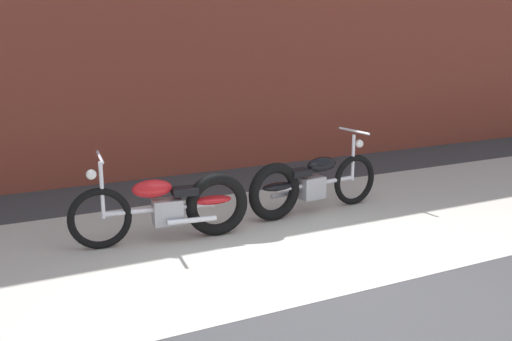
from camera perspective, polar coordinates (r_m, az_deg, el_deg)
name	(u,v)px	position (r m, az deg, el deg)	size (l,w,h in m)	color
ground_plane	(346,295)	(5.49, 8.62, -11.70)	(80.00, 80.00, 0.00)	#38383A
sidewalk_slab	(257,236)	(6.87, 0.07, -6.28)	(36.00, 3.50, 0.01)	#B2ADA3
brick_building_wall	(155,11)	(9.67, -9.61, 14.83)	(36.00, 0.50, 5.18)	brown
motorcycle_red	(174,206)	(6.69, -7.83, -3.39)	(2.00, 0.63, 1.03)	black
motorcycle_black	(306,184)	(7.60, 4.84, -1.27)	(2.01, 0.58, 1.03)	black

